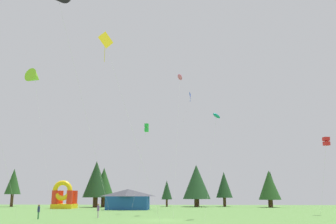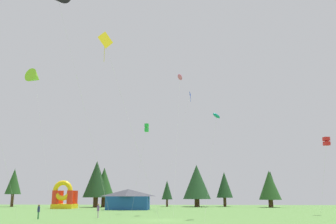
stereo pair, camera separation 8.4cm
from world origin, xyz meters
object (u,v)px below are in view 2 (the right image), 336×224
at_px(kite_teal_parafoil, 216,116).
at_px(person_left_edge, 39,210).
at_px(inflatable_yellow_castle, 64,198).
at_px(kite_blue_diamond, 190,96).
at_px(kite_yellow_diamond, 104,42).
at_px(kite_red_box, 326,141).
at_px(kite_lime_delta, 35,77).
at_px(person_near_camera, 98,209).
at_px(festival_tent, 128,199).
at_px(kite_green_box, 147,128).
at_px(kite_pink_parafoil, 180,78).

bearing_deg(kite_teal_parafoil, person_left_edge, -175.35).
bearing_deg(inflatable_yellow_castle, kite_teal_parafoil, -46.08).
xyz_separation_m(kite_blue_diamond, kite_yellow_diamond, (-7.91, -30.97, -2.93)).
bearing_deg(kite_red_box, kite_lime_delta, 176.78).
bearing_deg(kite_red_box, person_near_camera, -163.39).
xyz_separation_m(kite_lime_delta, festival_tent, (13.43, 12.21, -19.17)).
height_order(kite_lime_delta, kite_green_box, kite_lime_delta).
height_order(kite_pink_parafoil, inflatable_yellow_castle, kite_pink_parafoil).
distance_m(kite_lime_delta, kite_green_box, 20.08).
bearing_deg(person_near_camera, kite_teal_parafoil, -142.31).
bearing_deg(person_left_edge, kite_blue_diamond, 140.75).
bearing_deg(kite_pink_parafoil, kite_blue_diamond, 82.80).
distance_m(kite_teal_parafoil, person_near_camera, 17.60).
relative_size(kite_lime_delta, festival_tent, 3.04).
bearing_deg(kite_blue_diamond, festival_tent, 159.62).
relative_size(kite_blue_diamond, festival_tent, 2.77).
relative_size(kite_green_box, festival_tent, 1.79).
distance_m(kite_green_box, person_left_edge, 20.30).
xyz_separation_m(kite_pink_parafoil, inflatable_yellow_castle, (-23.21, 20.23, -17.43)).
bearing_deg(festival_tent, kite_lime_delta, -137.73).
relative_size(kite_lime_delta, kite_red_box, 2.12).
xyz_separation_m(kite_lime_delta, kite_red_box, (43.73, -2.46, -11.07)).
relative_size(kite_pink_parafoil, kite_yellow_diamond, 1.14).
bearing_deg(kite_blue_diamond, person_near_camera, -119.20).
distance_m(kite_red_box, kite_green_box, 25.75).
bearing_deg(inflatable_yellow_castle, person_near_camera, -63.80).
bearing_deg(person_near_camera, inflatable_yellow_castle, -23.31).
bearing_deg(kite_teal_parafoil, inflatable_yellow_castle, 133.92).
xyz_separation_m(kite_green_box, kite_blue_diamond, (6.61, 8.47, 7.08)).
relative_size(kite_red_box, kite_pink_parafoil, 0.53).
bearing_deg(person_left_edge, kite_teal_parafoil, 93.42).
distance_m(kite_blue_diamond, kite_yellow_diamond, 32.10).
xyz_separation_m(person_near_camera, festival_tent, (-0.56, 23.54, 0.84)).
bearing_deg(kite_red_box, kite_pink_parafoil, -177.33).
bearing_deg(inflatable_yellow_castle, kite_pink_parafoil, -41.08).
relative_size(kite_teal_parafoil, festival_tent, 1.65).
bearing_deg(person_near_camera, kite_red_box, -122.90).
bearing_deg(inflatable_yellow_castle, kite_blue_diamond, -19.71).
xyz_separation_m(kite_pink_parafoil, kite_yellow_diamond, (-6.47, -19.57, -2.75)).
bearing_deg(kite_yellow_diamond, person_left_edge, 133.95).
bearing_deg(kite_yellow_diamond, kite_lime_delta, 126.31).
height_order(kite_teal_parafoil, kite_yellow_diamond, kite_yellow_diamond).
bearing_deg(kite_lime_delta, kite_green_box, -1.52).
bearing_deg(kite_lime_delta, person_near_camera, -38.99).
relative_size(kite_green_box, kite_pink_parafoil, 0.66).
relative_size(kite_lime_delta, kite_blue_diamond, 1.09).
distance_m(kite_red_box, inflatable_yellow_castle, 48.32).
xyz_separation_m(kite_teal_parafoil, person_near_camera, (-13.91, 0.68, -10.76)).
height_order(kite_lime_delta, inflatable_yellow_castle, kite_lime_delta).
xyz_separation_m(kite_yellow_diamond, inflatable_yellow_castle, (-16.74, 39.80, -14.68)).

